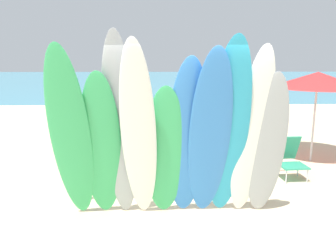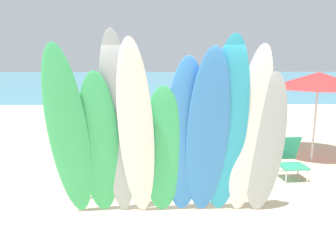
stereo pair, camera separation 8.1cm
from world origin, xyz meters
name	(u,v)px [view 2 (the right image)]	position (x,y,z in m)	size (l,w,h in m)	color
ground	(164,99)	(0.00, 14.00, 0.00)	(60.00, 60.00, 0.00)	beige
ocean_water	(163,79)	(0.00, 31.67, 0.01)	(60.00, 40.00, 0.02)	teal
surfboard_rack	(170,174)	(0.00, 0.00, 0.52)	(3.14, 0.07, 0.65)	brown
surfboard_green_0	(69,140)	(-1.38, -0.72, 1.27)	(0.54, 0.08, 2.70)	#38B266
surfboard_green_1	(100,149)	(-1.00, -0.60, 1.11)	(0.55, 0.06, 2.33)	#38B266
surfboard_grey_2	(118,132)	(-0.73, -0.63, 1.35)	(0.46, 0.06, 2.81)	#999EA3
surfboard_white_3	(137,138)	(-0.47, -0.75, 1.30)	(0.47, 0.07, 2.77)	white
surfboard_green_4	(163,155)	(-0.12, -0.57, 1.01)	(0.57, 0.06, 2.12)	#38B266
surfboard_blue_5	(185,142)	(0.19, -0.60, 1.20)	(0.56, 0.08, 2.50)	#337AD1
surfboard_blue_6	(207,140)	(0.49, -0.68, 1.25)	(0.57, 0.06, 2.66)	#337AD1
surfboard_teal_7	(226,135)	(0.74, -0.66, 1.32)	(0.56, 0.06, 2.79)	#289EC6
surfboard_white_8	(249,138)	(1.08, -0.62, 1.27)	(0.48, 0.07, 2.64)	white
surfboard_grey_9	(265,148)	(1.32, -0.58, 1.10)	(0.52, 0.06, 2.28)	#999EA3
beachgoer_photographing	(188,94)	(0.91, 8.13, 0.91)	(0.41, 0.53, 1.59)	brown
beachgoer_strolling	(135,94)	(-1.19, 7.82, 0.98)	(0.62, 0.34, 1.69)	brown
beachgoer_midbeach	(228,104)	(2.05, 5.74, 0.87)	(0.39, 0.55, 1.50)	tan
beachgoer_near_rack	(137,109)	(-0.87, 4.67, 0.86)	(0.42, 0.44, 1.50)	tan
beachgoer_by_water	(206,96)	(1.53, 7.36, 0.95)	(0.43, 0.57, 1.65)	brown
beach_chair_red	(289,157)	(2.39, 1.17, 0.43)	(0.54, 0.70, 0.83)	#B7B7BC
beach_umbrella	(319,80)	(3.33, 2.23, 1.87)	(2.02, 2.02, 2.05)	silver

